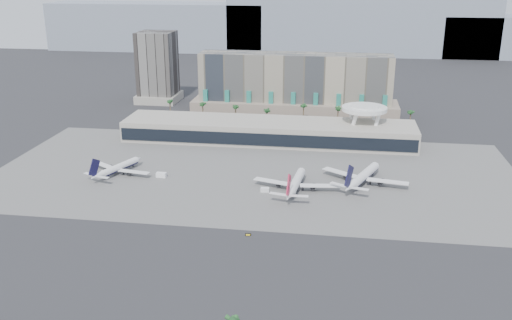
# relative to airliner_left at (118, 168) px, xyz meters

# --- Properties ---
(ground) EXTENTS (900.00, 900.00, 0.00)m
(ground) POSITION_rel_airliner_left_xyz_m (66.92, -43.50, -3.21)
(ground) COLOR #232326
(ground) RESTS_ON ground
(apron_pad) EXTENTS (260.00, 130.00, 0.06)m
(apron_pad) POSITION_rel_airliner_left_xyz_m (66.92, 11.50, -3.18)
(apron_pad) COLOR #5B5B59
(apron_pad) RESTS_ON ground
(mountain_ridge) EXTENTS (680.00, 60.00, 70.00)m
(mountain_ridge) POSITION_rel_airliner_left_xyz_m (94.79, 426.50, 26.68)
(mountain_ridge) COLOR gray
(mountain_ridge) RESTS_ON ground
(hotel) EXTENTS (140.00, 30.00, 42.00)m
(hotel) POSITION_rel_airliner_left_xyz_m (76.92, 130.91, 13.59)
(hotel) COLOR tan
(hotel) RESTS_ON ground
(office_tower) EXTENTS (30.00, 30.00, 52.00)m
(office_tower) POSITION_rel_airliner_left_xyz_m (-28.08, 156.50, 19.72)
(office_tower) COLOR black
(office_tower) RESTS_ON ground
(terminal) EXTENTS (170.00, 32.50, 14.50)m
(terminal) POSITION_rel_airliner_left_xyz_m (66.92, 66.34, 3.30)
(terminal) COLOR #B6B0A0
(terminal) RESTS_ON ground
(saucer_structure) EXTENTS (26.00, 26.00, 21.89)m
(saucer_structure) POSITION_rel_airliner_left_xyz_m (121.92, 72.50, 15.24)
(saucer_structure) COLOR white
(saucer_structure) RESTS_ON ground
(palm_row) EXTENTS (157.80, 2.80, 13.10)m
(palm_row) POSITION_rel_airliner_left_xyz_m (73.92, 101.50, 7.28)
(palm_row) COLOR brown
(palm_row) RESTS_ON ground
(airliner_left) EXTENTS (34.01, 35.10, 12.74)m
(airliner_left) POSITION_rel_airliner_left_xyz_m (0.00, 0.00, 0.00)
(airliner_left) COLOR white
(airliner_left) RESTS_ON ground
(airliner_centre) EXTENTS (40.52, 41.88, 14.46)m
(airliner_centre) POSITION_rel_airliner_left_xyz_m (89.15, -8.74, 0.43)
(airliner_centre) COLOR white
(airliner_centre) RESTS_ON ground
(airliner_right) EXTENTS (40.68, 41.95, 15.32)m
(airliner_right) POSITION_rel_airliner_left_xyz_m (120.12, 4.10, 0.65)
(airliner_right) COLOR white
(airliner_right) RESTS_ON ground
(service_vehicle_a) EXTENTS (4.96, 2.55, 2.38)m
(service_vehicle_a) POSITION_rel_airliner_left_xyz_m (22.70, -1.42, -2.02)
(service_vehicle_a) COLOR white
(service_vehicle_a) RESTS_ON ground
(service_vehicle_b) EXTENTS (4.05, 2.50, 2.01)m
(service_vehicle_b) POSITION_rel_airliner_left_xyz_m (75.38, -12.80, -2.21)
(service_vehicle_b) COLOR white
(service_vehicle_b) RESTS_ON ground
(taxiway_sign) EXTENTS (2.29, 0.66, 1.03)m
(taxiway_sign) POSITION_rel_airliner_left_xyz_m (74.90, -58.14, -2.70)
(taxiway_sign) COLOR black
(taxiway_sign) RESTS_ON ground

